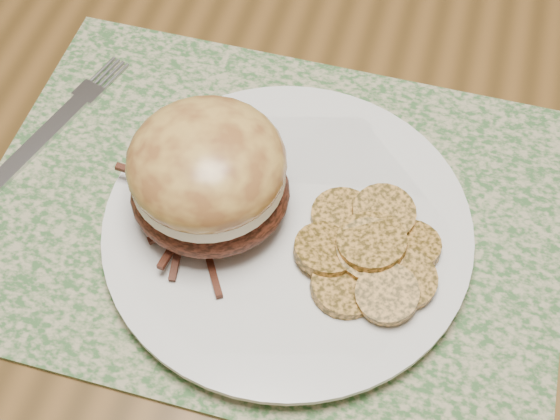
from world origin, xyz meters
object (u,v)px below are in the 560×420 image
object	(u,v)px
dining_table	(226,172)
dinner_plate	(288,229)
pork_sandwich	(208,175)
fork	(53,128)

from	to	relation	value
dining_table	dinner_plate	distance (m)	0.16
dining_table	pork_sandwich	world-z (taller)	pork_sandwich
dinner_plate	fork	bearing A→B (deg)	167.40
dining_table	dinner_plate	bearing A→B (deg)	-49.84
dinner_plate	fork	size ratio (longest dim) A/B	1.43
fork	dinner_plate	bearing A→B (deg)	4.01
dining_table	dinner_plate	world-z (taller)	dinner_plate
dining_table	pork_sandwich	bearing A→B (deg)	-74.89
dining_table	fork	size ratio (longest dim) A/B	8.26
pork_sandwich	fork	bearing A→B (deg)	151.38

